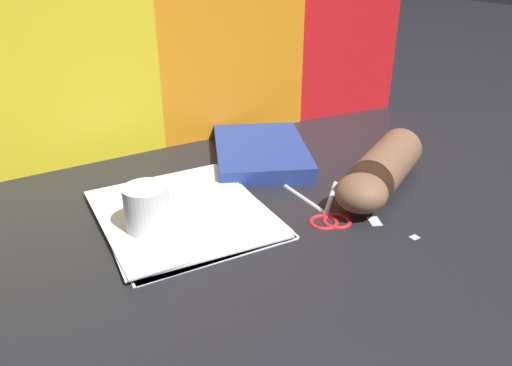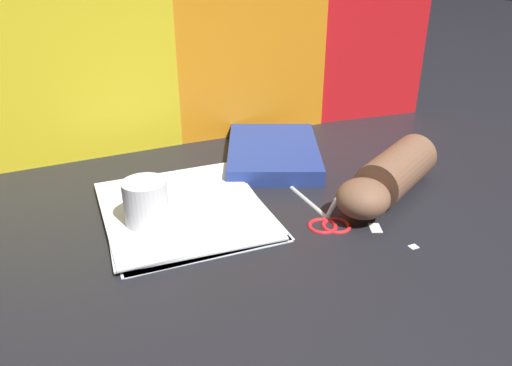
% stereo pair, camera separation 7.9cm
% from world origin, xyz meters
% --- Properties ---
extents(ground_plane, '(6.00, 6.00, 0.00)m').
position_xyz_m(ground_plane, '(0.00, 0.00, 0.00)').
color(ground_plane, black).
extents(backdrop_panel_left, '(0.51, 0.02, 0.37)m').
position_xyz_m(backdrop_panel_left, '(-0.30, 0.40, 0.19)').
color(backdrop_panel_left, yellow).
rests_on(backdrop_panel_left, ground_plane).
extents(backdrop_panel_center, '(0.66, 0.05, 0.39)m').
position_xyz_m(backdrop_panel_center, '(-0.02, 0.40, 0.20)').
color(backdrop_panel_center, orange).
rests_on(backdrop_panel_center, ground_plane).
extents(backdrop_panel_right, '(0.67, 0.10, 0.39)m').
position_xyz_m(backdrop_panel_right, '(0.26, 0.40, 0.20)').
color(backdrop_panel_right, red).
rests_on(backdrop_panel_right, ground_plane).
extents(paper_stack, '(0.28, 0.31, 0.01)m').
position_xyz_m(paper_stack, '(-0.13, 0.09, 0.01)').
color(paper_stack, white).
rests_on(paper_stack, ground_plane).
extents(book_closed, '(0.28, 0.32, 0.03)m').
position_xyz_m(book_closed, '(0.11, 0.23, 0.02)').
color(book_closed, navy).
rests_on(book_closed, ground_plane).
extents(scissors, '(0.15, 0.18, 0.01)m').
position_xyz_m(scissors, '(0.08, -0.02, 0.00)').
color(scissors, silver).
rests_on(scissors, ground_plane).
extents(hand_forearm, '(0.28, 0.20, 0.08)m').
position_xyz_m(hand_forearm, '(0.21, -0.01, 0.04)').
color(hand_forearm, brown).
rests_on(hand_forearm, ground_plane).
extents(paper_scrap_near, '(0.03, 0.03, 0.00)m').
position_xyz_m(paper_scrap_near, '(0.13, -0.09, 0.00)').
color(paper_scrap_near, white).
rests_on(paper_scrap_near, ground_plane).
extents(paper_scrap_mid, '(0.01, 0.01, 0.00)m').
position_xyz_m(paper_scrap_mid, '(0.15, -0.16, 0.00)').
color(paper_scrap_mid, white).
rests_on(paper_scrap_mid, ground_plane).
extents(mug, '(0.07, 0.07, 0.08)m').
position_xyz_m(mug, '(-0.20, 0.07, 0.04)').
color(mug, white).
rests_on(mug, ground_plane).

